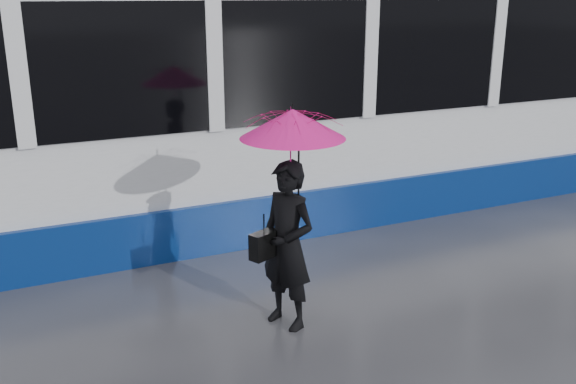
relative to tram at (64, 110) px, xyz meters
name	(u,v)px	position (x,y,z in m)	size (l,w,h in m)	color
ground	(303,287)	(1.97, -2.50, -1.64)	(90.00, 90.00, 0.00)	#2F2E34
rails	(224,215)	(1.97, 0.00, -1.63)	(34.00, 1.51, 0.02)	#3F3D38
tram	(64,110)	(0.00, 0.00, 0.00)	(26.00, 2.56, 3.35)	white
woman	(287,246)	(1.50, -3.14, -0.85)	(0.57, 0.38, 1.57)	black
umbrella	(293,144)	(1.55, -3.14, 0.09)	(1.22, 1.22, 1.06)	#ED1378
handbag	(264,245)	(1.28, -3.12, -0.81)	(0.31, 0.23, 0.42)	black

